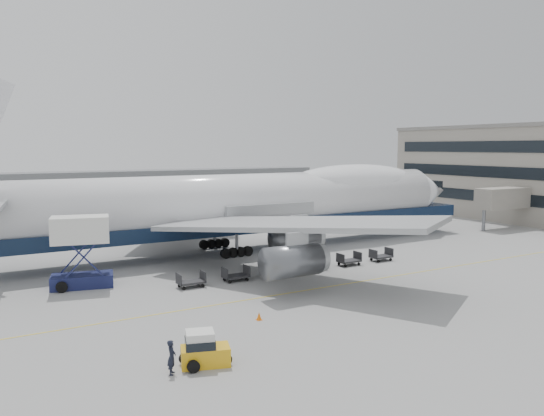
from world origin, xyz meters
TOP-DOWN VIEW (x-y plane):
  - ground at (0.00, 0.00)m, footprint 260.00×260.00m
  - apron_line at (0.00, -6.00)m, footprint 60.00×0.15m
  - hangar at (-10.00, 70.00)m, footprint 110.00×8.00m
  - airliner at (0.64, 12.00)m, footprint 67.00×55.30m
  - catering_truck at (-19.96, 4.52)m, footprint 5.47×4.27m
  - baggage_tug at (-17.33, -15.93)m, footprint 2.95×2.15m
  - ground_worker at (-19.22, -16.17)m, footprint 0.71×0.80m
  - traffic_cone at (-11.01, -10.74)m, footprint 0.38×0.38m
  - dolly_0 at (-11.92, -0.25)m, footprint 2.30×1.35m
  - dolly_1 at (-7.66, -0.25)m, footprint 2.30×1.35m
  - dolly_2 at (-3.40, -0.25)m, footprint 2.30×1.35m
  - dolly_3 at (0.86, -0.25)m, footprint 2.30×1.35m
  - dolly_4 at (5.12, -0.25)m, footprint 2.30×1.35m
  - dolly_5 at (9.38, -0.25)m, footprint 2.30×1.35m

SIDE VIEW (x-z plane):
  - ground at x=0.00m, z-range 0.00..0.00m
  - apron_line at x=0.00m, z-range 0.00..0.01m
  - traffic_cone at x=-11.01m, z-range -0.02..0.55m
  - dolly_0 at x=-11.92m, z-range -0.12..1.18m
  - dolly_1 at x=-7.66m, z-range -0.12..1.18m
  - dolly_2 at x=-3.40m, z-range -0.12..1.18m
  - dolly_3 at x=0.86m, z-range -0.12..1.18m
  - dolly_4 at x=5.12m, z-range -0.12..1.18m
  - dolly_5 at x=9.38m, z-range -0.12..1.18m
  - baggage_tug at x=-17.33m, z-range -0.11..1.83m
  - ground_worker at x=-19.22m, z-range 0.00..1.85m
  - catering_truck at x=-19.96m, z-range 0.39..6.50m
  - hangar at x=-10.00m, z-range 0.00..7.00m
  - airliner at x=0.64m, z-range -4.37..15.61m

